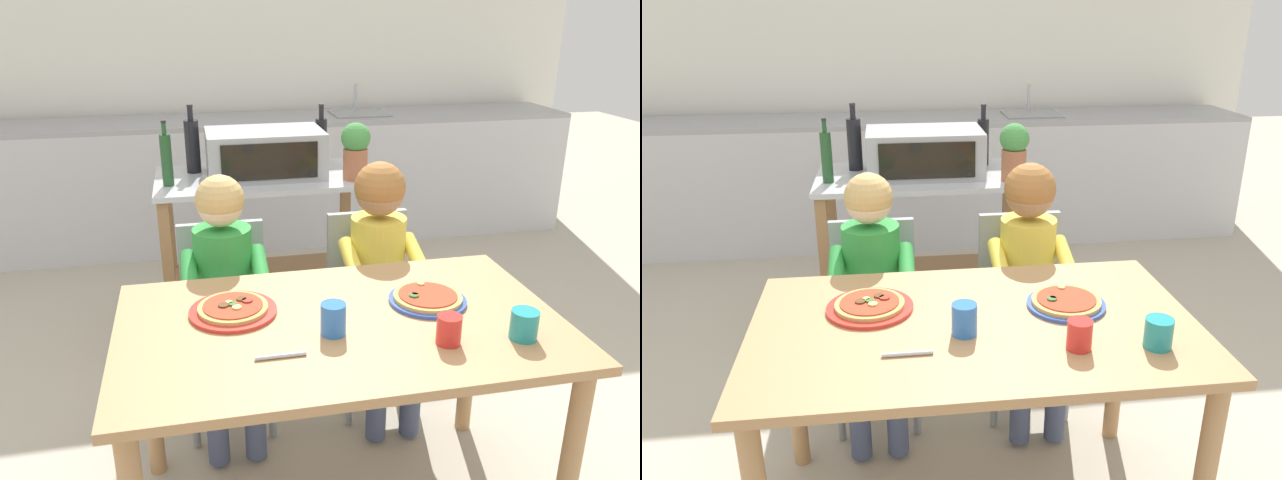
# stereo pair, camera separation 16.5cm
# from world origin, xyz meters

# --- Properties ---
(ground_plane) EXTENTS (12.35, 12.35, 0.00)m
(ground_plane) POSITION_xyz_m (0.00, 1.23, 0.00)
(ground_plane) COLOR #B7AD99
(back_wall_tiled) EXTENTS (5.17, 0.12, 2.70)m
(back_wall_tiled) POSITION_xyz_m (0.00, 3.15, 1.35)
(back_wall_tiled) COLOR white
(back_wall_tiled) RESTS_ON ground
(kitchen_counter) EXTENTS (4.65, 0.60, 1.09)m
(kitchen_counter) POSITION_xyz_m (0.00, 2.74, 0.45)
(kitchen_counter) COLOR silver
(kitchen_counter) RESTS_ON ground
(kitchen_island_cart) EXTENTS (1.04, 0.58, 0.85)m
(kitchen_island_cart) POSITION_xyz_m (-0.06, 1.32, 0.57)
(kitchen_island_cart) COLOR #B7BABF
(kitchen_island_cart) RESTS_ON ground
(toaster_oven) EXTENTS (0.55, 0.36, 0.22)m
(toaster_oven) POSITION_xyz_m (-0.05, 1.32, 0.96)
(toaster_oven) COLOR #999BA0
(toaster_oven) RESTS_ON kitchen_island_cart
(bottle_squat_spirits) EXTENTS (0.07, 0.07, 0.33)m
(bottle_squat_spirits) POSITION_xyz_m (-0.39, 1.45, 0.99)
(bottle_squat_spirits) COLOR black
(bottle_squat_spirits) RESTS_ON kitchen_island_cart
(bottle_tall_green_wine) EXTENTS (0.06, 0.06, 0.31)m
(bottle_tall_green_wine) POSITION_xyz_m (0.26, 1.48, 0.98)
(bottle_tall_green_wine) COLOR black
(bottle_tall_green_wine) RESTS_ON kitchen_island_cart
(bottle_clear_vinegar) EXTENTS (0.05, 0.05, 0.30)m
(bottle_clear_vinegar) POSITION_xyz_m (-0.51, 1.23, 0.98)
(bottle_clear_vinegar) COLOR #1E4723
(bottle_clear_vinegar) RESTS_ON kitchen_island_cart
(potted_herb_plant) EXTENTS (0.14, 0.14, 0.27)m
(potted_herb_plant) POSITION_xyz_m (0.35, 1.16, 1.00)
(potted_herb_plant) COLOR #9E5B3D
(potted_herb_plant) RESTS_ON kitchen_island_cart
(dining_table) EXTENTS (1.34, 0.80, 0.74)m
(dining_table) POSITION_xyz_m (0.00, 0.00, 0.63)
(dining_table) COLOR #AD7F51
(dining_table) RESTS_ON ground
(dining_chair_left) EXTENTS (0.36, 0.36, 0.81)m
(dining_chair_left) POSITION_xyz_m (-0.31, 0.65, 0.48)
(dining_chair_left) COLOR gray
(dining_chair_left) RESTS_ON ground
(dining_chair_right) EXTENTS (0.36, 0.36, 0.81)m
(dining_chair_right) POSITION_xyz_m (0.30, 0.66, 0.48)
(dining_chair_right) COLOR gray
(dining_chair_right) RESTS_ON ground
(child_in_green_shirt) EXTENTS (0.32, 0.42, 1.04)m
(child_in_green_shirt) POSITION_xyz_m (-0.31, 0.53, 0.66)
(child_in_green_shirt) COLOR #424C6B
(child_in_green_shirt) RESTS_ON ground
(child_in_yellow_shirt) EXTENTS (0.32, 0.42, 1.05)m
(child_in_yellow_shirt) POSITION_xyz_m (0.30, 0.55, 0.69)
(child_in_yellow_shirt) COLOR #424C6B
(child_in_yellow_shirt) RESTS_ON ground
(pizza_plate_red_rimmed) EXTENTS (0.27, 0.27, 0.03)m
(pizza_plate_red_rimmed) POSITION_xyz_m (-0.31, 0.12, 0.75)
(pizza_plate_red_rimmed) COLOR red
(pizza_plate_red_rimmed) RESTS_ON dining_table
(pizza_plate_blue_rimmed) EXTENTS (0.25, 0.25, 0.03)m
(pizza_plate_blue_rimmed) POSITION_xyz_m (0.30, 0.07, 0.75)
(pizza_plate_blue_rimmed) COLOR #3356B7
(pizza_plate_blue_rimmed) RESTS_ON dining_table
(drinking_cup_blue) EXTENTS (0.07, 0.07, 0.10)m
(drinking_cup_blue) POSITION_xyz_m (-0.04, -0.07, 0.79)
(drinking_cup_blue) COLOR blue
(drinking_cup_blue) RESTS_ON dining_table
(drinking_cup_red) EXTENTS (0.07, 0.07, 0.09)m
(drinking_cup_red) POSITION_xyz_m (0.26, -0.19, 0.78)
(drinking_cup_red) COLOR red
(drinking_cup_red) RESTS_ON dining_table
(drinking_cup_teal) EXTENTS (0.08, 0.08, 0.09)m
(drinking_cup_teal) POSITION_xyz_m (0.48, -0.21, 0.78)
(drinking_cup_teal) COLOR teal
(drinking_cup_teal) RESTS_ON dining_table
(serving_spoon) EXTENTS (0.14, 0.01, 0.01)m
(serving_spoon) POSITION_xyz_m (-0.21, -0.17, 0.75)
(serving_spoon) COLOR #B7BABF
(serving_spoon) RESTS_ON dining_table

